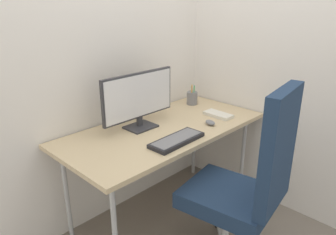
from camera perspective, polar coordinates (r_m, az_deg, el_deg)
ground_plane at (r=2.62m, az=-0.58°, el=-16.75°), size 8.00×8.00×0.00m
wall_back at (r=2.38m, az=-7.54°, el=15.88°), size 2.63×0.04×2.80m
wall_side_right at (r=2.61m, az=14.58°, el=15.82°), size 0.04×1.85×2.80m
desk at (r=2.27m, az=-0.64°, el=-2.73°), size 1.49×0.71×0.73m
office_chair at (r=1.94m, az=13.83°, el=-11.11°), size 0.55×0.61×1.17m
monitor at (r=2.19m, az=-5.16°, el=3.47°), size 0.59×0.16×0.39m
keyboard at (r=2.02m, az=1.57°, el=-4.00°), size 0.39×0.16×0.03m
mouse at (r=2.30m, az=7.48°, el=-0.90°), size 0.08×0.10×0.03m
pen_holder at (r=2.73m, az=4.27°, el=3.48°), size 0.09×0.09×0.18m
notebook at (r=2.48m, az=8.85°, el=0.50°), size 0.11×0.22×0.02m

